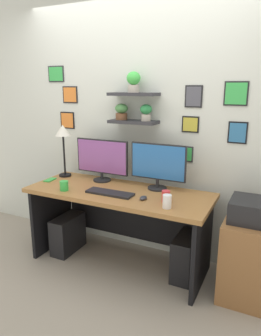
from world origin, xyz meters
TOP-DOWN VIEW (x-y plane):
  - ground_plane at (0.00, 0.00)m, footprint 8.00×8.00m
  - back_wall_assembly at (0.00, 0.44)m, footprint 4.40×0.24m
  - desk at (0.00, 0.06)m, footprint 1.73×0.68m
  - monitor_left at (-0.30, 0.22)m, footprint 0.57×0.18m
  - monitor_right at (0.30, 0.22)m, footprint 0.54×0.18m
  - keyboard at (-0.03, -0.11)m, footprint 0.44×0.14m
  - computer_mouse at (0.30, -0.11)m, footprint 0.06×0.09m
  - desk_lamp at (-0.75, 0.18)m, footprint 0.16×0.16m
  - cell_phone at (-0.79, -0.01)m, footprint 0.08×0.15m
  - coffee_mug at (-0.46, -0.21)m, footprint 0.08×0.08m
  - pen_cup at (0.49, -0.09)m, footprint 0.07×0.07m
  - water_cup at (0.55, -0.20)m, footprint 0.07×0.07m
  - drawer_cabinet at (1.19, 0.04)m, footprint 0.44×0.50m
  - printer at (1.19, 0.04)m, footprint 0.38×0.34m
  - computer_tower_left at (-0.60, -0.01)m, footprint 0.18×0.40m
  - computer_tower_right at (0.65, 0.08)m, footprint 0.18×0.40m

SIDE VIEW (x-z plane):
  - ground_plane at x=0.00m, z-range 0.00..0.00m
  - computer_tower_left at x=-0.60m, z-range 0.00..0.38m
  - computer_tower_right at x=0.65m, z-range 0.00..0.39m
  - drawer_cabinet at x=1.19m, z-range 0.00..0.67m
  - desk at x=0.00m, z-range 0.17..0.92m
  - printer at x=1.19m, z-range 0.67..0.84m
  - cell_phone at x=-0.79m, z-range 0.75..0.76m
  - keyboard at x=-0.03m, z-range 0.75..0.77m
  - computer_mouse at x=0.30m, z-range 0.75..0.78m
  - coffee_mug at x=-0.46m, z-range 0.75..0.84m
  - pen_cup at x=0.49m, z-range 0.75..0.85m
  - water_cup at x=0.55m, z-range 0.75..0.86m
  - monitor_left at x=-0.30m, z-range 0.77..1.19m
  - monitor_right at x=0.30m, z-range 0.77..1.20m
  - desk_lamp at x=-0.75m, z-range 0.91..1.46m
  - back_wall_assembly at x=0.00m, z-range 0.01..2.71m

